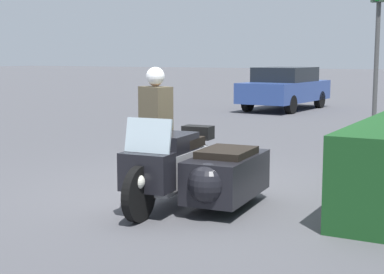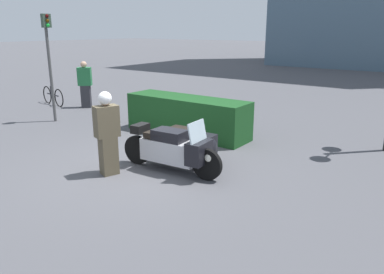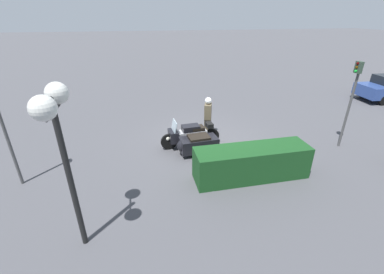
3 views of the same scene
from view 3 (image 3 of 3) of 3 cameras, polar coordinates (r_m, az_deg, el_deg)
ground_plane at (r=10.56m, az=3.23°, el=-1.24°), size 160.00×160.00×0.00m
police_motorcycle at (r=9.74m, az=0.13°, el=-0.58°), size 2.39×1.32×1.15m
officer_rider at (r=10.85m, az=3.54°, el=4.70°), size 0.42×0.53×1.70m
hedge_bush_curbside at (r=8.36m, az=13.06°, el=-5.59°), size 3.63×1.00×1.05m
twin_lamp_post at (r=5.26m, az=-28.05°, el=3.24°), size 0.44×1.32×3.63m
traffic_light_near at (r=8.82m, az=-36.77°, el=3.91°), size 0.22×0.29×3.44m
traffic_light_far at (r=11.13m, az=32.04°, el=8.29°), size 0.23×0.27×3.29m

